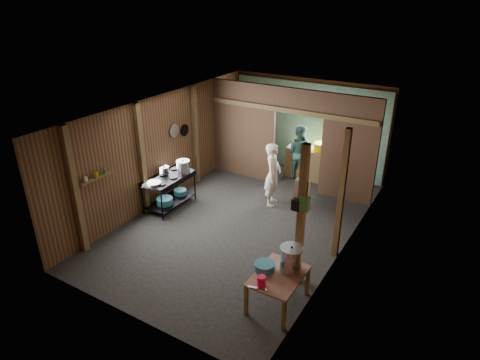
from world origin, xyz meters
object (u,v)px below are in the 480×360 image
Objects in this scene: yellow_tub at (321,147)px; stove_pot_large at (183,167)px; stock_pot at (291,259)px; pink_bucket at (261,281)px; cook at (273,175)px; gas_range at (170,192)px; prep_table at (278,290)px.

stove_pot_large is at bearing -128.82° from yellow_tub.
stock_pot reaches higher than pink_bucket.
yellow_tub is 1.96m from cook.
cook is at bearing 121.69° from stock_pot.
gas_range is 4.15m from yellow_tub.
prep_table is at bearing -25.09° from gas_range.
stock_pot is at bearing -74.69° from yellow_tub.
stock_pot reaches higher than gas_range.
yellow_tub is (2.51, 3.26, 0.56)m from gas_range.
prep_table is 3.56m from cook.
yellow_tub is (-1.08, 5.37, 0.28)m from pink_bucket.
prep_table is at bearing -30.65° from stove_pot_large.
stock_pot is at bearing 64.98° from prep_table.
stock_pot is at bearing 69.08° from pink_bucket.
pink_bucket is at bearing -108.28° from prep_table.
cook is at bearing 118.34° from prep_table.
pink_bucket is at bearing -110.92° from stock_pot.
cook reaches higher than prep_table.
gas_range is at bearing 154.91° from prep_table.
stove_pot_large reaches higher than pink_bucket.
stock_pot is at bearing -21.64° from gas_range.
gas_range is 4.05× the size of stove_pot_large.
gas_range is 4.17m from pink_bucket.
stove_pot_large is at bearing 105.50° from cook.
stock_pot is 0.29× the size of cook.
yellow_tub is at bearing -27.04° from cook.
pink_bucket reaches higher than prep_table.
stock_pot is at bearing -161.31° from cook.
stove_pot_large is (-3.54, 2.10, 0.63)m from prep_table.
pink_bucket is at bearing -35.75° from stove_pot_large.
cook is (-0.47, -1.89, -0.18)m from yellow_tub.
cook is (-1.78, 2.89, -0.02)m from stock_pot.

